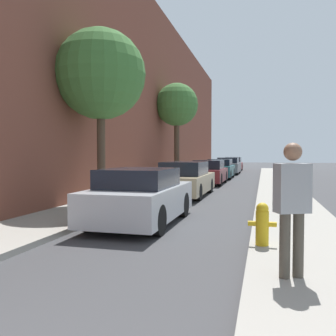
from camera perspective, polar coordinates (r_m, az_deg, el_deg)
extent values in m
plane|color=#3D3D3F|center=(16.84, 7.61, -3.65)|extent=(120.00, 120.00, 0.00)
cube|color=#9E998E|center=(17.44, -1.89, -3.24)|extent=(2.00, 52.00, 0.12)
cube|color=#9E998E|center=(16.71, 17.54, -3.57)|extent=(2.00, 52.00, 0.12)
cube|color=brown|center=(18.14, -6.11, 13.34)|extent=(0.70, 52.00, 10.44)
cylinder|color=black|center=(10.35, -6.15, -5.49)|extent=(0.22, 0.66, 0.66)
cylinder|color=black|center=(9.90, 2.35, -5.83)|extent=(0.22, 0.66, 0.66)
cylinder|color=black|center=(8.16, -12.35, -7.60)|extent=(0.22, 0.66, 0.66)
cylinder|color=black|center=(7.58, -1.69, -8.30)|extent=(0.22, 0.66, 0.66)
cube|color=silver|center=(8.92, -4.28, -5.29)|extent=(1.77, 3.91, 0.74)
cube|color=black|center=(8.72, -4.63, -1.56)|extent=(1.56, 2.03, 0.45)
cylinder|color=black|center=(16.35, 1.26, -2.67)|extent=(0.22, 0.65, 0.65)
cylinder|color=black|center=(16.06, 6.63, -2.78)|extent=(0.22, 0.65, 0.65)
cylinder|color=black|center=(13.55, -1.66, -3.68)|extent=(0.22, 0.65, 0.65)
cylinder|color=black|center=(13.20, 4.80, -3.85)|extent=(0.22, 0.65, 0.65)
cube|color=tan|center=(14.75, 2.84, -2.41)|extent=(1.76, 4.70, 0.70)
cube|color=black|center=(14.53, 2.69, -0.05)|extent=(1.54, 2.44, 0.53)
cylinder|color=black|center=(22.08, 5.19, -1.34)|extent=(0.22, 0.70, 0.70)
cylinder|color=black|center=(21.87, 9.03, -1.39)|extent=(0.22, 0.70, 0.70)
cylinder|color=black|center=(19.48, 3.87, -1.81)|extent=(0.22, 0.70, 0.70)
cylinder|color=black|center=(19.25, 8.22, -1.88)|extent=(0.22, 0.70, 0.70)
cube|color=maroon|center=(20.64, 6.60, -1.08)|extent=(1.69, 4.26, 0.69)
cube|color=black|center=(20.45, 6.54, 0.55)|extent=(1.49, 2.22, 0.49)
cylinder|color=black|center=(27.02, 7.09, -0.71)|extent=(0.22, 0.70, 0.70)
cylinder|color=black|center=(26.86, 10.25, -0.74)|extent=(0.22, 0.70, 0.70)
cylinder|color=black|center=(24.38, 6.23, -1.02)|extent=(0.22, 0.70, 0.70)
cylinder|color=black|center=(24.20, 9.73, -1.06)|extent=(0.22, 0.70, 0.70)
cube|color=#1E6066|center=(25.59, 8.34, -0.42)|extent=(1.70, 4.32, 0.72)
cube|color=black|center=(25.40, 8.30, 0.89)|extent=(1.49, 2.24, 0.46)
cylinder|color=black|center=(32.97, 8.40, -0.18)|extent=(0.22, 0.72, 0.72)
cylinder|color=black|center=(32.82, 11.26, -0.20)|extent=(0.22, 0.72, 0.72)
cylinder|color=black|center=(30.16, 7.79, -0.39)|extent=(0.22, 0.72, 0.72)
cylinder|color=black|center=(30.00, 10.91, -0.42)|extent=(0.22, 0.72, 0.72)
cube|color=slate|center=(31.47, 9.60, 0.11)|extent=(1.87, 4.56, 0.76)
cube|color=black|center=(31.27, 9.58, 1.22)|extent=(1.64, 2.37, 0.47)
cylinder|color=black|center=(39.16, 9.44, 0.13)|extent=(0.22, 0.64, 0.64)
cylinder|color=black|center=(39.05, 11.61, 0.11)|extent=(0.22, 0.64, 0.64)
cylinder|color=black|center=(36.40, 9.02, -0.02)|extent=(0.22, 0.64, 0.64)
cylinder|color=black|center=(36.28, 11.35, -0.04)|extent=(0.22, 0.64, 0.64)
cube|color=maroon|center=(37.71, 10.36, 0.32)|extent=(1.69, 4.47, 0.65)
cube|color=black|center=(37.52, 10.35, 1.27)|extent=(1.49, 2.33, 0.59)
cylinder|color=#4C3A2B|center=(11.73, -10.58, 2.57)|extent=(0.27, 0.27, 3.35)
sphere|color=#3D7033|center=(12.00, -10.66, 14.43)|extent=(2.88, 2.88, 2.88)
cylinder|color=#4C3A2B|center=(21.50, 1.39, 3.09)|extent=(0.31, 0.31, 3.85)
sphere|color=#3D7033|center=(21.70, 1.40, 10.05)|extent=(2.54, 2.54, 2.54)
cylinder|color=gold|center=(6.57, 14.74, -9.21)|extent=(0.23, 0.23, 0.60)
sphere|color=gold|center=(6.51, 14.77, -6.28)|extent=(0.21, 0.21, 0.21)
cylinder|color=gold|center=(6.55, 13.24, -8.57)|extent=(0.15, 0.09, 0.09)
cylinder|color=gold|center=(6.55, 16.26, -8.60)|extent=(0.15, 0.09, 0.09)
cylinder|color=#4C473D|center=(5.04, 20.01, -11.39)|extent=(0.18, 0.18, 0.84)
cylinder|color=#4C473D|center=(4.94, 18.07, -11.61)|extent=(0.18, 0.18, 0.84)
cube|color=#999EA3|center=(4.87, 19.16, -3.04)|extent=(0.48, 0.39, 0.63)
sphere|color=#8E664C|center=(4.85, 19.23, 2.46)|extent=(0.23, 0.23, 0.23)
torus|color=black|center=(10.68, 18.78, -4.58)|extent=(0.16, 0.70, 0.71)
torus|color=black|center=(9.67, 18.14, -5.27)|extent=(0.16, 0.70, 0.71)
cube|color=maroon|center=(10.16, 18.49, -4.02)|extent=(0.18, 0.85, 0.04)
cylinder|color=maroon|center=(9.97, 18.38, -3.58)|extent=(0.04, 0.04, 0.19)
cube|color=black|center=(10.57, 18.76, -3.11)|extent=(0.44, 0.11, 0.04)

